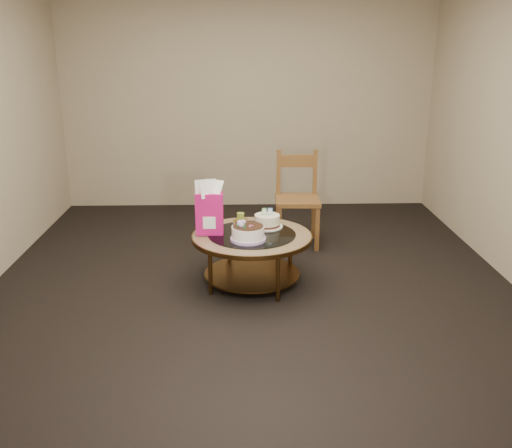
{
  "coord_description": "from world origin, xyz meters",
  "views": [
    {
      "loc": [
        -0.09,
        -4.53,
        2.02
      ],
      "look_at": [
        0.03,
        0.02,
        0.54
      ],
      "focal_mm": 40.0,
      "sensor_mm": 36.0,
      "label": 1
    }
  ],
  "objects_px": {
    "decorated_cake": "(248,234)",
    "gift_bag": "(209,208)",
    "dining_chair": "(297,198)",
    "coffee_table": "(252,243)",
    "cream_cake": "(267,221)"
  },
  "relations": [
    {
      "from": "decorated_cake",
      "to": "coffee_table",
      "type": "bearing_deg",
      "value": 76.87
    },
    {
      "from": "decorated_cake",
      "to": "gift_bag",
      "type": "bearing_deg",
      "value": 150.48
    },
    {
      "from": "gift_bag",
      "to": "dining_chair",
      "type": "height_order",
      "value": "dining_chair"
    },
    {
      "from": "coffee_table",
      "to": "cream_cake",
      "type": "xyz_separation_m",
      "value": [
        0.14,
        0.18,
        0.13
      ]
    },
    {
      "from": "coffee_table",
      "to": "cream_cake",
      "type": "bearing_deg",
      "value": 52.91
    },
    {
      "from": "cream_cake",
      "to": "dining_chair",
      "type": "bearing_deg",
      "value": 67.51
    },
    {
      "from": "decorated_cake",
      "to": "dining_chair",
      "type": "relative_size",
      "value": 0.31
    },
    {
      "from": "coffee_table",
      "to": "dining_chair",
      "type": "relative_size",
      "value": 1.07
    },
    {
      "from": "cream_cake",
      "to": "coffee_table",
      "type": "bearing_deg",
      "value": -127.49
    },
    {
      "from": "coffee_table",
      "to": "decorated_cake",
      "type": "relative_size",
      "value": 3.5
    },
    {
      "from": "gift_bag",
      "to": "coffee_table",
      "type": "bearing_deg",
      "value": -3.33
    },
    {
      "from": "decorated_cake",
      "to": "dining_chair",
      "type": "xyz_separation_m",
      "value": [
        0.52,
        1.19,
        -0.03
      ]
    },
    {
      "from": "coffee_table",
      "to": "gift_bag",
      "type": "relative_size",
      "value": 2.24
    },
    {
      "from": "cream_cake",
      "to": "gift_bag",
      "type": "relative_size",
      "value": 0.6
    },
    {
      "from": "cream_cake",
      "to": "dining_chair",
      "type": "distance_m",
      "value": 0.92
    }
  ]
}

